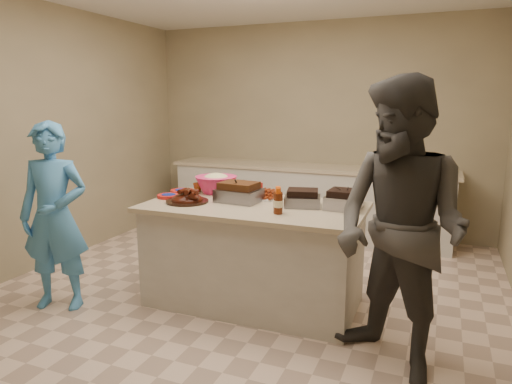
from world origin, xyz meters
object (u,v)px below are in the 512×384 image
at_px(plastic_cup, 198,192).
at_px(guest_blue, 63,305).
at_px(island, 254,302).
at_px(rib_platter, 187,202).
at_px(mustard_bottle, 236,200).
at_px(roasting_pan, 344,209).
at_px(bbq_bottle_a, 278,214).
at_px(coleslaw_bowl, 216,193).
at_px(bbq_bottle_b, 278,213).
at_px(guest_gray, 391,368).

relative_size(plastic_cup, guest_blue, 0.06).
distance_m(island, rib_platter, 1.04).
height_order(rib_platter, mustard_bottle, rib_platter).
relative_size(roasting_pan, mustard_bottle, 2.29).
bearing_deg(mustard_bottle, bbq_bottle_a, -31.84).
bearing_deg(guest_blue, island, 6.22).
bearing_deg(plastic_cup, coleslaw_bowl, 7.98).
height_order(plastic_cup, guest_blue, plastic_cup).
relative_size(coleslaw_bowl, bbq_bottle_b, 1.89).
xyz_separation_m(bbq_bottle_a, guest_gray, (0.92, -0.37, -0.86)).
bearing_deg(island, rib_platter, -168.23).
xyz_separation_m(rib_platter, coleslaw_bowl, (0.04, 0.46, 0.00)).
distance_m(plastic_cup, guest_blue, 1.53).
relative_size(bbq_bottle_a, guest_gray, 0.11).
height_order(mustard_bottle, plastic_cup, mustard_bottle).
bearing_deg(rib_platter, bbq_bottle_b, -3.74).
xyz_separation_m(island, guest_blue, (-1.49, -0.68, 0.00)).
xyz_separation_m(roasting_pan, guest_blue, (-2.21, -0.82, -0.86)).
bearing_deg(mustard_bottle, guest_gray, -25.70).
bearing_deg(roasting_pan, guest_gray, -52.60).
distance_m(island, bbq_bottle_a, 0.94).
distance_m(rib_platter, coleslaw_bowl, 0.46).
height_order(rib_platter, guest_gray, rib_platter).
relative_size(rib_platter, plastic_cup, 4.00).
distance_m(rib_platter, bbq_bottle_a, 0.86).
relative_size(roasting_pan, coleslaw_bowl, 0.69).
bearing_deg(bbq_bottle_b, bbq_bottle_a, -65.65).
distance_m(bbq_bottle_b, guest_blue, 2.03).
bearing_deg(coleslaw_bowl, guest_blue, -133.55).
height_order(island, roasting_pan, roasting_pan).
xyz_separation_m(island, bbq_bottle_a, (0.29, -0.21, 0.86)).
bearing_deg(island, mustard_bottle, 153.19).
relative_size(coleslaw_bowl, guest_blue, 0.25).
bearing_deg(coleslaw_bowl, bbq_bottle_b, -32.84).
height_order(bbq_bottle_a, bbq_bottle_b, bbq_bottle_b).
bearing_deg(island, bbq_bottle_a, -36.58).
distance_m(island, plastic_cup, 1.16).
xyz_separation_m(rib_platter, roasting_pan, (1.28, 0.26, 0.00)).
relative_size(guest_blue, guest_gray, 0.83).
relative_size(bbq_bottle_a, bbq_bottle_b, 0.98).
bearing_deg(plastic_cup, rib_platter, -71.91).
height_order(coleslaw_bowl, bbq_bottle_a, coleslaw_bowl).
bearing_deg(island, roasting_pan, 10.03).
bearing_deg(guest_gray, bbq_bottle_a, -167.89).
xyz_separation_m(mustard_bottle, guest_blue, (-1.28, -0.79, -0.86)).
relative_size(island, rib_platter, 5.03).
height_order(roasting_pan, bbq_bottle_b, bbq_bottle_b).
xyz_separation_m(coleslaw_bowl, guest_blue, (-0.97, -1.02, -0.86)).
distance_m(bbq_bottle_b, mustard_bottle, 0.57).
distance_m(bbq_bottle_b, guest_gray, 1.34).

